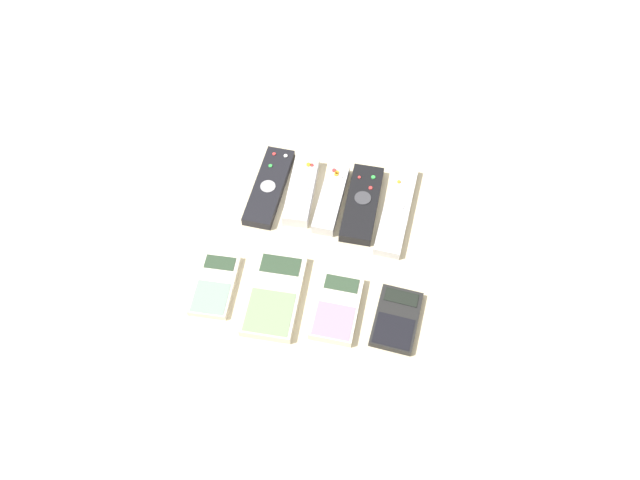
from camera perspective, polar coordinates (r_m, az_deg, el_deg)
ground_plane at (r=1.09m, az=-0.22°, el=-1.31°), size 3.00×3.00×0.00m
remote_0 at (r=1.17m, az=-4.66°, el=4.88°), size 0.06×0.18×0.02m
remote_1 at (r=1.16m, az=-1.71°, el=4.55°), size 0.06×0.15×0.03m
remote_2 at (r=1.15m, az=0.88°, el=3.81°), size 0.04×0.15×0.02m
remote_3 at (r=1.15m, az=3.86°, el=3.34°), size 0.06×0.17×0.02m
remote_4 at (r=1.15m, az=7.01°, el=2.75°), size 0.05×0.20×0.02m
calculator_0 at (r=1.07m, az=-9.58°, el=-4.07°), size 0.07×0.12×0.01m
calculator_1 at (r=1.05m, az=-4.19°, el=-5.03°), size 0.09×0.16×0.02m
calculator_2 at (r=1.03m, az=1.55°, el=-6.22°), size 0.07×0.12×0.02m
calculator_3 at (r=1.03m, az=7.00°, el=-7.18°), size 0.08×0.11×0.02m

